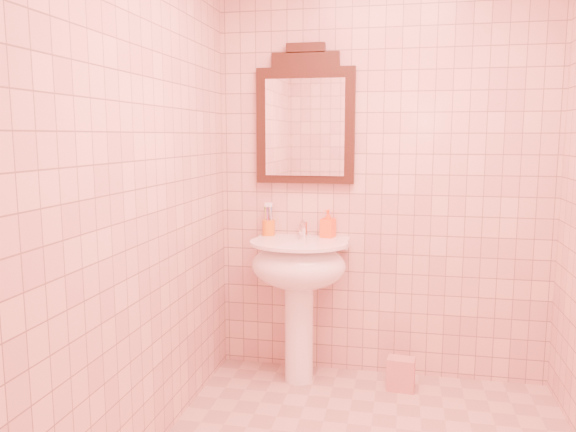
% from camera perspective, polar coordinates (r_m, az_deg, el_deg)
% --- Properties ---
extents(back_wall, '(2.00, 0.02, 2.50)m').
position_cam_1_polar(back_wall, '(3.43, 9.56, 4.20)').
color(back_wall, beige).
rests_on(back_wall, floor).
extents(pedestal_sink, '(0.58, 0.58, 0.86)m').
position_cam_1_polar(pedestal_sink, '(3.35, 1.11, -6.00)').
color(pedestal_sink, white).
rests_on(pedestal_sink, floor).
extents(faucet, '(0.04, 0.16, 0.11)m').
position_cam_1_polar(faucet, '(3.42, 1.54, -1.25)').
color(faucet, white).
rests_on(faucet, pedestal_sink).
extents(mirror, '(0.60, 0.06, 0.83)m').
position_cam_1_polar(mirror, '(3.44, 1.77, 9.77)').
color(mirror, black).
rests_on(mirror, back_wall).
extents(toothbrush_cup, '(0.08, 0.08, 0.18)m').
position_cam_1_polar(toothbrush_cup, '(3.49, -1.98, -1.15)').
color(toothbrush_cup, orange).
rests_on(toothbrush_cup, pedestal_sink).
extents(soap_dispenser, '(0.10, 0.10, 0.17)m').
position_cam_1_polar(soap_dispenser, '(3.43, 4.08, -0.78)').
color(soap_dispenser, '#FF5715').
rests_on(soap_dispenser, pedestal_sink).
extents(towel, '(0.17, 0.12, 0.19)m').
position_cam_1_polar(towel, '(3.48, 11.39, -15.46)').
color(towel, tan).
rests_on(towel, floor).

